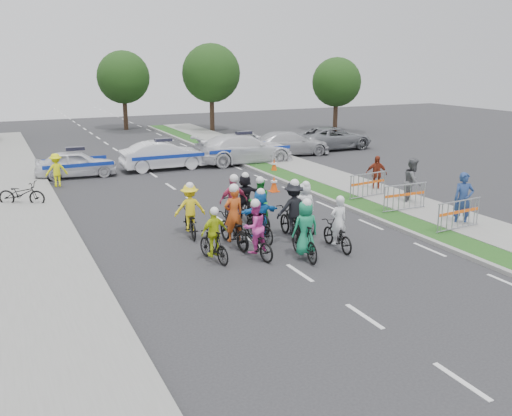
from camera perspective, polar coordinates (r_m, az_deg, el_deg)
name	(u,v)px	position (r m, az deg, el deg)	size (l,w,h in m)	color
ground	(300,273)	(15.83, 4.39, -6.50)	(90.00, 90.00, 0.00)	#28282B
curb_right	(350,208)	(22.45, 9.42, -0.04)	(0.20, 60.00, 0.12)	gray
grass_strip	(365,207)	(22.85, 10.87, 0.14)	(1.20, 60.00, 0.11)	#194516
sidewalk_right	(402,202)	(23.93, 14.36, 0.63)	(2.40, 60.00, 0.13)	gray
sidewalk_left	(33,250)	(18.68, -21.44, -3.94)	(3.00, 60.00, 0.13)	gray
rider_0	(337,231)	(17.67, 8.14, -2.34)	(0.69, 1.73, 1.73)	black
rider_1	(305,235)	(16.68, 4.91, -2.75)	(0.82, 1.81, 1.86)	black
rider_2	(254,236)	(16.75, -0.18, -2.79)	(0.97, 1.86, 1.81)	black
rider_3	(214,240)	(16.49, -4.23, -3.23)	(0.88, 1.63, 1.66)	black
rider_4	(293,216)	(18.48, 3.71, -0.81)	(1.17, 2.03, 2.02)	black
rider_5	(260,219)	(18.16, 0.38, -1.12)	(1.45, 1.73, 1.79)	black
rider_6	(233,226)	(17.79, -2.29, -1.77)	(0.75, 2.00, 2.02)	black
rider_7	(304,212)	(19.32, 4.84, -0.38)	(0.77, 1.71, 1.78)	black
rider_8	(259,210)	(19.53, 0.30, -0.16)	(0.81, 1.86, 1.87)	black
rider_9	(233,209)	(19.45, -2.28, -0.06)	(1.02, 1.91, 1.97)	black
rider_10	(190,215)	(18.93, -6.63, -0.68)	(1.09, 1.87, 1.84)	black
rider_11	(245,200)	(20.62, -1.15, 0.83)	(1.44, 1.72, 1.79)	black
police_car_0	(76,164)	(29.59, -17.55, 4.26)	(1.57, 3.90, 1.33)	white
police_car_1	(164,155)	(30.52, -9.20, 5.21)	(1.57, 4.50, 1.48)	white
police_car_2	(244,149)	(31.89, -1.22, 5.94)	(2.28, 5.61, 1.63)	white
civilian_sedan	(290,143)	(34.75, 3.44, 6.48)	(1.97, 4.85, 1.41)	#B5B6BB
civilian_suv	(333,138)	(37.20, 7.72, 6.94)	(2.38, 5.15, 1.43)	slate
spectator_0	(463,200)	(21.08, 20.02, 0.79)	(0.70, 0.46, 1.92)	navy
spectator_1	(413,182)	(23.67, 15.40, 2.57)	(0.91, 0.71, 1.87)	#535458
spectator_2	(376,174)	(25.56, 11.93, 3.37)	(0.94, 0.39, 1.61)	maroon
marshal_hiviz	(56,170)	(27.62, -19.34, 3.60)	(0.98, 0.57, 1.52)	#F6FC0D
barrier_0	(458,216)	(20.37, 19.58, -0.80)	(2.00, 0.50, 1.12)	#A5A8AD
barrier_1	(405,199)	(22.34, 14.64, 0.92)	(2.00, 0.50, 1.12)	#A5A8AD
barrier_2	(368,186)	(24.12, 11.11, 2.14)	(2.00, 0.50, 1.12)	#A5A8AD
cone_0	(274,184)	(25.15, 1.81, 2.42)	(0.40, 0.40, 0.70)	#F24C0C
cone_1	(274,166)	(29.43, 1.83, 4.25)	(0.40, 0.40, 0.70)	#F24C0C
parked_bike	(22,194)	(24.51, -22.39, 1.33)	(0.66, 1.88, 0.99)	black
tree_1	(211,73)	(45.82, -4.50, 13.29)	(4.55, 4.55, 6.82)	#382619
tree_2	(337,82)	(46.38, 8.06, 12.34)	(3.85, 3.85, 5.77)	#382619
tree_4	(123,77)	(47.93, -13.14, 12.61)	(4.20, 4.20, 6.30)	#382619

